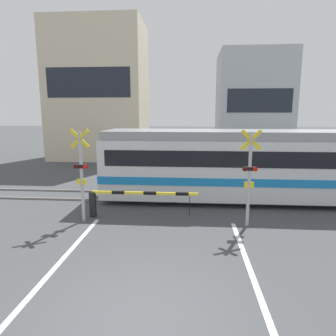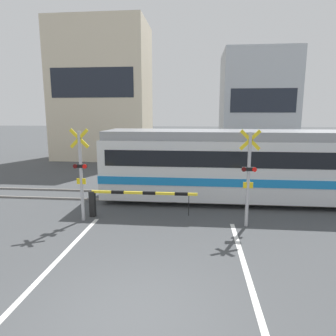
% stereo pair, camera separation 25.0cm
% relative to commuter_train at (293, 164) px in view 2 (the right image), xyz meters
% --- Properties ---
extents(ground_plane, '(160.00, 160.00, 0.00)m').
position_rel_commuter_train_xyz_m(ground_plane, '(-5.20, -8.07, -1.63)').
color(ground_plane, '#444749').
extents(rail_track_near, '(50.00, 0.10, 0.08)m').
position_rel_commuter_train_xyz_m(rail_track_near, '(-5.20, -0.72, -1.59)').
color(rail_track_near, gray).
rests_on(rail_track_near, ground_plane).
extents(rail_track_far, '(50.00, 0.10, 0.08)m').
position_rel_commuter_train_xyz_m(rail_track_far, '(-5.20, 0.72, -1.59)').
color(rail_track_far, gray).
rests_on(rail_track_far, ground_plane).
extents(road_stripe_left, '(0.14, 9.06, 0.01)m').
position_rel_commuter_train_xyz_m(road_stripe_left, '(-7.61, -7.54, -1.63)').
color(road_stripe_left, white).
rests_on(road_stripe_left, ground_plane).
extents(road_stripe_right, '(0.14, 9.06, 0.01)m').
position_rel_commuter_train_xyz_m(road_stripe_right, '(-2.80, -7.54, -1.63)').
color(road_stripe_right, white).
rests_on(road_stripe_right, ground_plane).
extents(commuter_train, '(16.16, 2.89, 3.04)m').
position_rel_commuter_train_xyz_m(commuter_train, '(0.00, 0.00, 0.00)').
color(commuter_train, silver).
rests_on(commuter_train, ground_plane).
extents(crossing_barrier_near, '(3.95, 0.20, 1.00)m').
position_rel_commuter_train_xyz_m(crossing_barrier_near, '(-6.76, -2.71, -0.90)').
color(crossing_barrier_near, black).
rests_on(crossing_barrier_near, ground_plane).
extents(crossing_barrier_far, '(3.95, 0.20, 1.00)m').
position_rel_commuter_train_xyz_m(crossing_barrier_far, '(-3.65, 2.89, -0.90)').
color(crossing_barrier_far, black).
rests_on(crossing_barrier_far, ground_plane).
extents(crossing_signal_left, '(0.68, 0.15, 3.26)m').
position_rel_commuter_train_xyz_m(crossing_signal_left, '(-8.06, -3.14, 0.17)').
color(crossing_signal_left, '#B2B2B7').
rests_on(crossing_signal_left, ground_plane).
extents(crossing_signal_right, '(0.68, 0.15, 3.26)m').
position_rel_commuter_train_xyz_m(crossing_signal_right, '(-2.35, -3.14, 0.17)').
color(crossing_signal_right, '#B2B2B7').
rests_on(crossing_signal_right, ground_plane).
extents(pedestrian, '(0.38, 0.23, 1.72)m').
position_rel_commuter_train_xyz_m(pedestrian, '(-5.33, 4.89, -0.63)').
color(pedestrian, '#23232D').
rests_on(pedestrian, ground_plane).
extents(building_left_of_street, '(7.53, 5.19, 10.88)m').
position_rel_commuter_train_xyz_m(building_left_of_street, '(-11.97, 11.90, 3.81)').
color(building_left_of_street, beige).
rests_on(building_left_of_street, ground_plane).
extents(building_right_of_street, '(5.46, 5.19, 8.43)m').
position_rel_commuter_train_xyz_m(building_right_of_street, '(0.53, 11.90, 2.59)').
color(building_right_of_street, '#B2B7BC').
rests_on(building_right_of_street, ground_plane).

